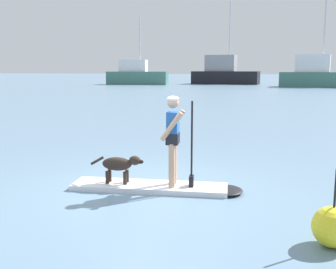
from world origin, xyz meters
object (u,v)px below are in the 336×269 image
(dog, at_px, (120,165))
(moored_boat_starboard, at_px, (224,73))
(person_paddler, at_px, (174,135))
(paddleboard, at_px, (161,187))
(marker_buoy, at_px, (333,227))
(moored_boat_center, at_px, (137,75))
(moored_boat_outer, at_px, (316,75))

(dog, bearing_deg, moored_boat_starboard, 100.66)
(dog, bearing_deg, person_paddler, 12.05)
(moored_boat_starboard, bearing_deg, dog, -79.34)
(paddleboard, xyz_separation_m, marker_buoy, (2.93, -1.44, 0.22))
(moored_boat_center, relative_size, marker_buoy, 9.75)
(paddleboard, distance_m, moored_boat_outer, 48.38)
(moored_boat_center, xyz_separation_m, marker_buoy, (26.30, -49.85, -1.18))
(person_paddler, relative_size, moored_boat_starboard, 0.13)
(dog, bearing_deg, moored_boat_center, 114.94)
(moored_boat_starboard, xyz_separation_m, marker_buoy, (14.11, -56.47, -1.43))
(person_paddler, bearing_deg, dog, -167.95)
(moored_boat_center, bearing_deg, paddleboard, -64.23)
(paddleboard, bearing_deg, moored_boat_starboard, 101.48)
(person_paddler, xyz_separation_m, moored_boat_starboard, (-11.41, 54.98, 0.63))
(dog, bearing_deg, paddleboard, 12.05)
(person_paddler, height_order, moored_boat_outer, moored_boat_outer)
(paddleboard, xyz_separation_m, moored_boat_center, (-23.37, 48.41, 1.39))
(moored_boat_center, height_order, moored_boat_starboard, moored_boat_starboard)
(paddleboard, bearing_deg, moored_boat_center, 115.77)
(moored_boat_center, relative_size, moored_boat_outer, 0.80)
(person_paddler, relative_size, moored_boat_outer, 0.13)
(marker_buoy, bearing_deg, person_paddler, 151.05)
(dog, bearing_deg, moored_boat_outer, 86.07)
(moored_boat_starboard, bearing_deg, moored_boat_center, -151.51)
(paddleboard, bearing_deg, person_paddler, 12.05)
(moored_boat_starboard, bearing_deg, moored_boat_outer, -26.17)
(dog, relative_size, moored_boat_center, 0.10)
(paddleboard, xyz_separation_m, person_paddler, (0.23, 0.05, 1.02))
(paddleboard, distance_m, person_paddler, 1.04)
(moored_boat_center, relative_size, moored_boat_starboard, 0.79)
(paddleboard, relative_size, moored_boat_outer, 0.26)
(paddleboard, xyz_separation_m, dog, (-0.78, -0.17, 0.41))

